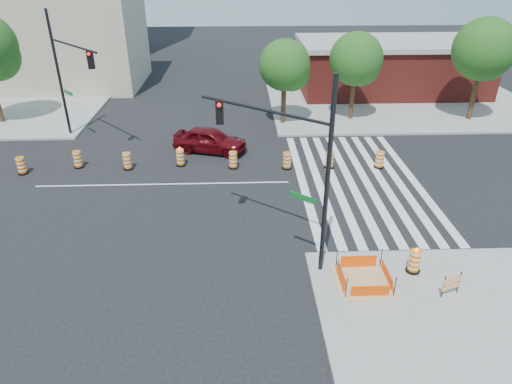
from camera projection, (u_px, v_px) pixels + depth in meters
ground at (163, 184)px, 25.37m from camera, size 120.00×120.00×0.00m
sidewalk_ne at (388, 91)px, 41.85m from camera, size 22.00×22.00×0.15m
crosswalk_east at (358, 181)px, 25.75m from camera, size 6.75×13.50×0.01m
lane_centerline at (163, 184)px, 25.37m from camera, size 14.00×0.12×0.01m
excavation_pit at (363, 280)px, 17.63m from camera, size 2.20×2.20×0.90m
brick_storefront at (391, 67)px, 40.80m from camera, size 16.50×8.50×4.60m
beige_midrise at (61, 30)px, 42.04m from camera, size 14.00×10.00×10.00m
red_coupe at (210, 140)px, 29.15m from camera, size 4.99×3.14×1.58m
signal_pole_se at (290, 152)px, 17.06m from camera, size 4.77×3.76×7.86m
signal_pole_nw at (68, 67)px, 28.70m from camera, size 4.21×4.74×8.20m
pit_drum at (414, 262)px, 18.03m from camera, size 0.57×0.57×1.12m
barricade at (452, 283)px, 16.75m from camera, size 0.79×0.32×0.97m
tree_north_c at (285, 68)px, 32.30m from camera, size 3.70×3.63×6.17m
tree_north_d at (356, 62)px, 33.00m from camera, size 3.84×3.83×6.52m
tree_north_e at (484, 53)px, 32.58m from camera, size 4.42×4.42×7.51m
median_drum_1 at (22, 166)px, 26.35m from camera, size 0.60×0.60×1.02m
median_drum_2 at (78, 160)px, 27.13m from camera, size 0.60×0.60×1.02m
median_drum_3 at (128, 162)px, 26.93m from camera, size 0.60×0.60×1.02m
median_drum_4 at (180, 158)px, 27.38m from camera, size 0.60×0.60×1.18m
median_drum_5 at (233, 160)px, 27.07m from camera, size 0.60×0.60×1.02m
median_drum_6 at (287, 161)px, 27.00m from camera, size 0.60×0.60×1.02m
median_drum_7 at (329, 160)px, 27.07m from camera, size 0.60×0.60×1.02m
median_drum_8 at (380, 160)px, 27.11m from camera, size 0.60×0.60×1.02m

